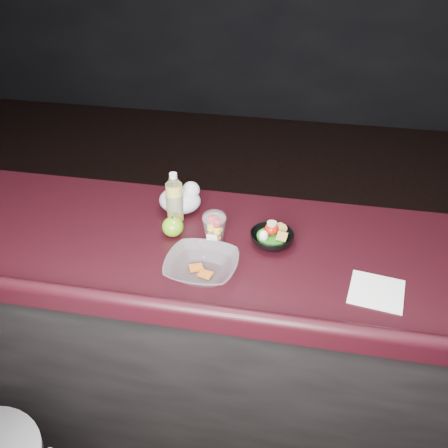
{
  "coord_description": "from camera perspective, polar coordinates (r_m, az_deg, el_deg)",
  "views": [
    {
      "loc": [
        0.3,
        -1.07,
        2.04
      ],
      "look_at": [
        0.04,
        0.31,
        1.1
      ],
      "focal_mm": 40.0,
      "sensor_mm": 36.0,
      "label": 1
    }
  ],
  "objects": [
    {
      "name": "counter",
      "position": [
        2.07,
        -1.05,
        -13.63
      ],
      "size": [
        4.06,
        0.71,
        1.02
      ],
      "color": "black",
      "rests_on": "ground"
    },
    {
      "name": "fruit_cup",
      "position": [
        1.71,
        -1.12,
        -0.25
      ],
      "size": [
        0.08,
        0.08,
        0.12
      ],
      "color": "white",
      "rests_on": "counter"
    },
    {
      "name": "takeout_bowl",
      "position": [
        1.59,
        -2.58,
        -4.9
      ],
      "size": [
        0.24,
        0.24,
        0.06
      ],
      "rotation": [
        0.0,
        0.0,
        -0.05
      ],
      "color": "silver",
      "rests_on": "counter"
    },
    {
      "name": "lemonade_bottle",
      "position": [
        1.83,
        -5.66,
        2.68
      ],
      "size": [
        0.06,
        0.06,
        0.19
      ],
      "color": "gold",
      "rests_on": "counter"
    },
    {
      "name": "paper_napkin",
      "position": [
        1.6,
        17.04,
        -7.39
      ],
      "size": [
        0.18,
        0.18,
        0.0
      ],
      "primitive_type": "cube",
      "rotation": [
        0.0,
        0.0,
        -0.15
      ],
      "color": "white",
      "rests_on": "counter"
    },
    {
      "name": "room_shell",
      "position": [
        1.13,
        -5.19,
        23.0
      ],
      "size": [
        8.0,
        8.0,
        8.0
      ],
      "color": "black",
      "rests_on": "ground"
    },
    {
      "name": "plastic_bag",
      "position": [
        1.89,
        -4.89,
        2.86
      ],
      "size": [
        0.16,
        0.13,
        0.12
      ],
      "color": "silver",
      "rests_on": "counter"
    },
    {
      "name": "snack_bowl",
      "position": [
        1.72,
        5.46,
        -1.55
      ],
      "size": [
        0.17,
        0.17,
        0.08
      ],
      "rotation": [
        0.0,
        0.0,
        0.14
      ],
      "color": "black",
      "rests_on": "counter"
    },
    {
      "name": "green_apple",
      "position": [
        1.76,
        -5.87,
        -0.31
      ],
      "size": [
        0.08,
        0.08,
        0.08
      ],
      "color": "#438D10",
      "rests_on": "counter"
    }
  ]
}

